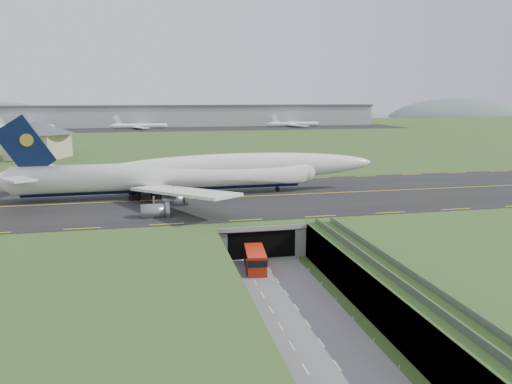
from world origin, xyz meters
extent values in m
plane|color=#315722|center=(0.00, 0.00, 0.00)|extent=(900.00, 900.00, 0.00)
cube|color=gray|center=(0.00, 0.00, 3.00)|extent=(800.00, 800.00, 6.00)
cube|color=slate|center=(0.00, -7.50, 0.10)|extent=(12.00, 75.00, 0.20)
cube|color=black|center=(0.00, 33.00, 6.09)|extent=(800.00, 44.00, 0.18)
cube|color=gray|center=(0.00, 19.00, 5.50)|extent=(16.00, 22.00, 1.00)
cube|color=gray|center=(-7.00, 19.00, 3.00)|extent=(2.00, 22.00, 6.00)
cube|color=gray|center=(7.00, 19.00, 3.00)|extent=(2.00, 22.00, 6.00)
cube|color=black|center=(0.00, 14.00, 2.50)|extent=(12.00, 12.00, 5.00)
cube|color=#A8A8A3|center=(0.00, 7.95, 5.60)|extent=(17.00, 0.50, 0.80)
cube|color=#A8A8A3|center=(11.00, -18.50, 5.80)|extent=(3.00, 53.00, 0.50)
cube|color=gray|center=(9.60, -18.50, 6.55)|extent=(0.06, 53.00, 1.00)
cube|color=gray|center=(12.40, -18.50, 6.55)|extent=(0.06, 53.00, 1.00)
cylinder|color=#A8A8A3|center=(11.00, -28.00, 2.80)|extent=(0.90, 0.90, 5.60)
cylinder|color=#A8A8A3|center=(11.00, -16.00, 2.80)|extent=(0.90, 0.90, 5.60)
cylinder|color=#A8A8A3|center=(11.00, -4.00, 2.80)|extent=(0.90, 0.90, 5.60)
cylinder|color=white|center=(-14.88, 36.77, 10.82)|extent=(63.30, 7.86, 5.94)
sphere|color=white|center=(16.68, 37.73, 10.82)|extent=(6.00, 6.00, 5.82)
ellipsoid|color=white|center=(2.16, 37.29, 12.16)|extent=(63.61, 7.40, 6.24)
ellipsoid|color=black|center=(15.75, 37.70, 11.57)|extent=(4.24, 2.73, 2.08)
cylinder|color=black|center=(-14.88, 36.77, 8.51)|extent=(60.04, 4.32, 2.50)
cube|color=white|center=(-13.47, 51.68, 9.89)|extent=(18.90, 27.59, 2.50)
cube|color=white|center=(-43.87, 42.85, 12.22)|extent=(8.27, 11.02, 0.95)
cube|color=white|center=(-12.57, 21.97, 9.89)|extent=(20.17, 27.09, 2.50)
cube|color=white|center=(-43.44, 28.93, 12.22)|extent=(8.70, 10.95, 0.95)
cube|color=black|center=(-43.19, 35.91, 17.79)|extent=(11.82, 0.92, 13.14)
cylinder|color=gold|center=(-42.73, 35.92, 19.18)|extent=(2.62, 0.73, 2.60)
cylinder|color=slate|center=(-14.47, 45.61, 7.02)|extent=(4.92, 3.21, 3.06)
cylinder|color=slate|center=(-19.16, 55.22, 7.02)|extent=(4.92, 3.21, 3.06)
cylinder|color=slate|center=(-13.94, 27.97, 7.02)|extent=(4.92, 3.21, 3.06)
cylinder|color=slate|center=(-18.03, 18.09, 7.02)|extent=(4.92, 3.21, 3.06)
cylinder|color=black|center=(10.37, 37.54, 6.69)|extent=(1.04, 0.50, 1.02)
cube|color=black|center=(-19.05, 36.64, 6.83)|extent=(5.77, 6.67, 1.30)
cube|color=red|center=(-2.29, 2.76, 1.83)|extent=(3.97, 8.45, 3.26)
cube|color=black|center=(-2.29, 2.76, 2.48)|extent=(4.05, 8.56, 1.09)
cube|color=black|center=(-2.29, 2.76, 0.47)|extent=(3.70, 7.88, 0.54)
cylinder|color=black|center=(-4.01, 0.22, 0.60)|extent=(0.49, 1.02, 0.98)
cylinder|color=black|center=(-3.38, 5.62, 0.60)|extent=(0.49, 1.02, 0.98)
cylinder|color=black|center=(-1.21, -0.11, 0.60)|extent=(0.49, 1.02, 0.98)
cylinder|color=black|center=(-0.57, 5.29, 0.60)|extent=(0.49, 1.02, 0.98)
cube|color=tan|center=(-57.09, 116.40, 10.45)|extent=(21.37, 21.37, 8.89)
cone|color=#4C4C51|center=(-57.09, 116.40, 17.11)|extent=(31.35, 31.35, 4.45)
cube|color=#B2B2B2|center=(0.00, 300.00, 13.50)|extent=(300.00, 22.00, 15.00)
cube|color=#4C4C51|center=(0.00, 300.00, 21.00)|extent=(302.00, 24.00, 1.20)
cube|color=black|center=(0.00, 270.00, 6.14)|extent=(320.00, 50.00, 0.08)
cylinder|color=white|center=(-97.28, 275.00, 8.18)|extent=(34.00, 3.20, 3.20)
cylinder|color=white|center=(-24.67, 275.00, 8.18)|extent=(34.00, 3.20, 3.20)
cylinder|color=white|center=(83.80, 275.00, 8.18)|extent=(34.00, 3.20, 3.20)
ellipsoid|color=slate|center=(120.00, 430.00, -4.00)|extent=(260.00, 91.00, 44.00)
ellipsoid|color=slate|center=(320.00, 430.00, -4.00)|extent=(180.00, 63.00, 60.00)
camera|label=1|loc=(-18.32, -73.00, 27.96)|focal=35.00mm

